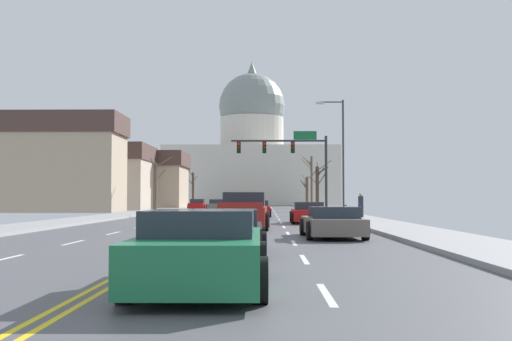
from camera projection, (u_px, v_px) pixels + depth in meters
ground at (223, 220)px, 38.49m from camera, size 20.00×180.00×0.20m
signal_gantry at (292, 154)px, 50.94m from camera, size 7.91×0.41×6.75m
street_lamp_right at (340, 148)px, 44.48m from camera, size 2.01×0.24×8.31m
capitol_building at (252, 158)px, 120.65m from camera, size 32.25×20.98×28.04m
sedan_near_00 at (257, 209)px, 45.97m from camera, size 2.06×4.63×1.22m
sedan_near_01 at (252, 210)px, 40.18m from camera, size 2.09×4.39×1.26m
sedan_near_02 at (308, 213)px, 34.51m from camera, size 2.01×4.29×1.18m
pickup_truck_near_03 at (244, 213)px, 28.23m from camera, size 2.40×5.39×1.67m
sedan_near_04 at (332, 223)px, 22.05m from camera, size 2.16×4.51×1.11m
sedan_near_05 at (224, 233)px, 15.73m from camera, size 2.15×4.23×1.13m
sedan_near_06 at (202, 251)px, 9.80m from camera, size 2.09×4.68×1.24m
sedan_oncoming_00 at (219, 206)px, 58.81m from camera, size 2.09×4.53×1.26m
sedan_oncoming_01 at (197, 205)px, 71.46m from camera, size 2.06×4.67×1.26m
flank_building_00 at (52, 162)px, 60.54m from camera, size 13.83×6.81×9.57m
flank_building_01 at (115, 177)px, 73.32m from camera, size 8.37×10.03×7.62m
flank_building_02 at (132, 180)px, 82.41m from camera, size 14.36×9.96×7.37m
bare_tree_00 at (311, 180)px, 75.83m from camera, size 2.14×1.98×6.34m
bare_tree_01 at (155, 185)px, 60.37m from camera, size 2.11×2.55×5.22m
bare_tree_02 at (318, 186)px, 62.53m from camera, size 2.31×2.93×5.08m
bare_tree_03 at (193, 188)px, 91.24m from camera, size 1.61×2.13×5.73m
bare_tree_04 at (307, 191)px, 83.67m from camera, size 1.06×1.28×4.39m
bare_tree_05 at (184, 185)px, 86.99m from camera, size 1.60×1.77×5.64m
pedestrian_00 at (361, 204)px, 40.66m from camera, size 0.35×0.34×1.60m
bicycle_parked at (345, 212)px, 39.27m from camera, size 0.12×1.77×0.85m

